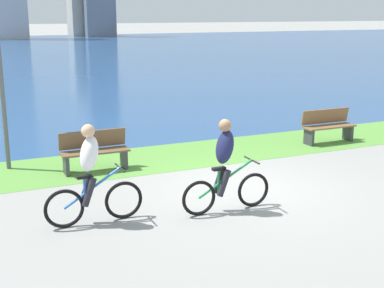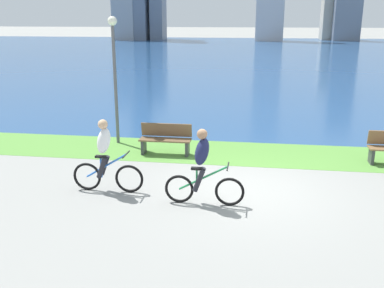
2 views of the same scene
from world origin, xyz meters
name	(u,v)px [view 1 (image 1 of 2)]	position (x,y,z in m)	size (l,w,h in m)	color
ground_plane	(241,190)	(0.00, 0.00, 0.00)	(300.00, 300.00, 0.00)	gray
grass_strip_bayside	(185,155)	(0.00, 2.87, 0.00)	(120.00, 2.37, 0.01)	#59933D
bay_water_surface	(18,53)	(0.00, 38.77, 0.00)	(300.00, 69.44, 0.00)	navy
cyclist_lead	(225,166)	(-0.84, -0.89, 0.83)	(1.72, 0.52, 1.67)	black
cyclist_trailing	(91,175)	(-3.11, -0.49, 0.84)	(1.67, 0.52, 1.70)	black
bench_near_path	(328,126)	(4.07, 2.51, 0.45)	(1.50, 0.47, 0.90)	brown
bench_far_along_path	(95,151)	(-2.34, 2.48, 0.45)	(1.50, 0.47, 0.90)	brown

